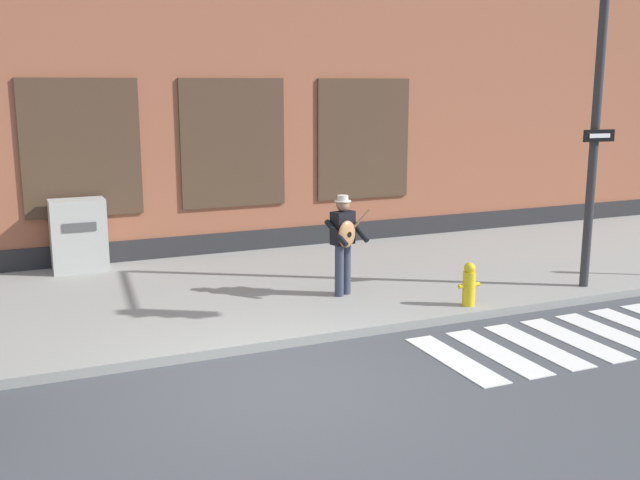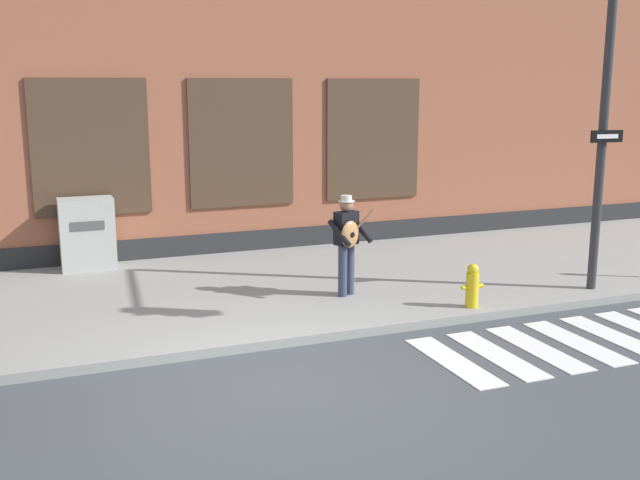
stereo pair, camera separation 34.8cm
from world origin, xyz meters
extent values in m
plane|color=#424449|center=(0.00, 0.00, 0.00)|extent=(160.00, 160.00, 0.00)
cube|color=gray|center=(0.00, 3.98, 0.07)|extent=(28.00, 5.57, 0.13)
cube|color=#99563D|center=(0.00, 8.77, 3.46)|extent=(28.00, 4.00, 6.92)
cube|color=#28282B|center=(0.00, 6.75, 0.28)|extent=(28.00, 0.04, 0.55)
cube|color=#473323|center=(-1.48, 6.74, 2.39)|extent=(2.18, 0.06, 2.59)
cube|color=black|center=(-1.48, 6.73, 2.39)|extent=(2.06, 0.03, 2.47)
cube|color=#473323|center=(1.48, 6.74, 2.39)|extent=(2.18, 0.06, 2.59)
cube|color=black|center=(1.48, 6.73, 2.39)|extent=(2.06, 0.03, 2.47)
cube|color=#473323|center=(4.44, 6.74, 2.39)|extent=(2.18, 0.06, 2.59)
cube|color=black|center=(4.44, 6.73, 2.39)|extent=(2.06, 0.03, 2.47)
cube|color=silver|center=(2.38, -0.10, 0.01)|extent=(0.42, 1.90, 0.01)
cube|color=silver|center=(3.05, -0.10, 0.01)|extent=(0.42, 1.90, 0.01)
cube|color=silver|center=(3.72, -0.10, 0.01)|extent=(0.42, 1.90, 0.01)
cube|color=silver|center=(4.39, -0.10, 0.01)|extent=(0.42, 1.90, 0.01)
cube|color=silver|center=(5.06, -0.10, 0.01)|extent=(0.42, 1.90, 0.01)
cylinder|color=#33384C|center=(2.23, 2.93, 0.56)|extent=(0.15, 0.15, 0.86)
cylinder|color=#33384C|center=(2.07, 2.86, 0.56)|extent=(0.15, 0.15, 0.86)
cube|color=black|center=(2.14, 2.90, 1.27)|extent=(0.43, 0.33, 0.54)
sphere|color=#9E7051|center=(2.14, 2.90, 1.65)|extent=(0.22, 0.22, 0.22)
cylinder|color=beige|center=(2.14, 2.90, 1.71)|extent=(0.28, 0.28, 0.02)
cylinder|color=beige|center=(2.14, 2.90, 1.76)|extent=(0.18, 0.18, 0.09)
cylinder|color=black|center=(2.40, 2.89, 1.23)|extent=(0.25, 0.51, 0.39)
cylinder|color=black|center=(1.95, 2.73, 1.23)|extent=(0.25, 0.51, 0.39)
ellipsoid|color=#B77F4C|center=(2.13, 2.71, 1.20)|extent=(0.38, 0.23, 0.44)
cylinder|color=black|center=(2.15, 2.65, 1.20)|extent=(0.09, 0.04, 0.09)
cylinder|color=brown|center=(2.38, 2.77, 1.38)|extent=(0.46, 0.19, 0.34)
cylinder|color=#2D2D30|center=(6.23, 1.74, 2.85)|extent=(0.15, 0.15, 5.43)
cube|color=black|center=(6.22, 1.63, 2.73)|extent=(0.60, 0.08, 0.20)
cube|color=white|center=(6.22, 1.61, 2.73)|extent=(0.40, 0.05, 0.07)
cube|color=#ADADA8|center=(-1.67, 6.32, 0.81)|extent=(1.00, 0.54, 1.36)
cube|color=#4C4C4C|center=(-1.67, 6.04, 1.02)|extent=(0.60, 0.02, 0.16)
cylinder|color=gold|center=(3.71, 1.55, 0.41)|extent=(0.20, 0.20, 0.55)
sphere|color=gold|center=(3.71, 1.55, 0.74)|extent=(0.18, 0.18, 0.18)
cylinder|color=gold|center=(3.57, 1.55, 0.46)|extent=(0.10, 0.07, 0.07)
cylinder|color=gold|center=(3.85, 1.55, 0.46)|extent=(0.10, 0.07, 0.07)
camera|label=1|loc=(-2.96, -7.96, 3.58)|focal=42.00mm
camera|label=2|loc=(-2.64, -8.09, 3.58)|focal=42.00mm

